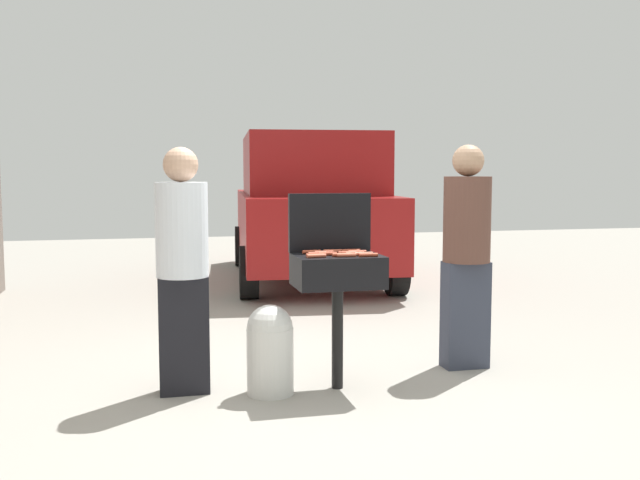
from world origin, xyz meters
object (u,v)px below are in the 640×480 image
at_px(hot_dog_7, 317,256).
at_px(parked_minivan, 309,207).
at_px(person_left, 182,261).
at_px(hot_dog_4, 316,255).
at_px(hot_dog_12, 364,254).
at_px(hot_dog_1, 347,255).
at_px(hot_dog_10, 312,252).
at_px(hot_dog_8, 324,252).
at_px(hot_dog_3, 350,251).
at_px(hot_dog_13, 342,255).
at_px(hot_dog_5, 357,252).
at_px(person_right, 467,248).
at_px(hot_dog_0, 328,254).
at_px(bbq_grill, 338,276).
at_px(hot_dog_11, 333,251).
at_px(hot_dog_6, 347,253).
at_px(hot_dog_9, 317,254).
at_px(hot_dog_2, 355,254).
at_px(hot_dog_15, 351,251).
at_px(propane_tank, 270,348).
at_px(hot_dog_14, 368,255).

height_order(hot_dog_7, parked_minivan, parked_minivan).
bearing_deg(person_left, hot_dog_4, -14.35).
xyz_separation_m(hot_dog_7, hot_dog_12, (0.34, 0.04, 0.00)).
relative_size(hot_dog_1, person_left, 0.08).
bearing_deg(hot_dog_10, hot_dog_8, -40.79).
height_order(hot_dog_3, hot_dog_13, same).
relative_size(hot_dog_5, person_right, 0.08).
relative_size(hot_dog_0, hot_dog_10, 1.00).
bearing_deg(bbq_grill, hot_dog_11, 90.46).
distance_m(hot_dog_1, hot_dog_10, 0.32).
relative_size(hot_dog_0, hot_dog_6, 1.00).
bearing_deg(hot_dog_9, hot_dog_8, 41.71).
bearing_deg(hot_dog_0, hot_dog_10, 118.29).
height_order(hot_dog_2, hot_dog_15, same).
xyz_separation_m(hot_dog_1, hot_dog_7, (-0.21, 0.01, 0.00)).
distance_m(hot_dog_7, person_left, 0.91).
distance_m(hot_dog_13, person_right, 1.17).
distance_m(hot_dog_5, propane_tank, 0.90).
distance_m(hot_dog_11, hot_dog_14, 0.33).
bearing_deg(hot_dog_11, hot_dog_5, -32.21).
bearing_deg(hot_dog_4, hot_dog_13, -5.65).
distance_m(hot_dog_0, hot_dog_2, 0.19).
height_order(hot_dog_6, hot_dog_12, same).
height_order(hot_dog_8, person_right, person_right).
height_order(hot_dog_1, hot_dog_11, same).
relative_size(hot_dog_9, propane_tank, 0.21).
height_order(hot_dog_0, hot_dog_6, same).
relative_size(hot_dog_8, hot_dog_14, 1.00).
relative_size(hot_dog_3, propane_tank, 0.21).
height_order(hot_dog_5, hot_dog_11, same).
bearing_deg(hot_dog_2, parked_minivan, 80.95).
distance_m(hot_dog_1, hot_dog_5, 0.21).
xyz_separation_m(hot_dog_6, hot_dog_15, (0.07, 0.12, 0.00)).
height_order(hot_dog_9, person_right, person_right).
xyz_separation_m(person_left, parked_minivan, (1.97, 4.90, 0.11)).
bearing_deg(parked_minivan, hot_dog_5, 86.96).
xyz_separation_m(hot_dog_1, hot_dog_12, (0.13, 0.05, 0.00)).
bearing_deg(hot_dog_3, hot_dog_13, -120.88).
xyz_separation_m(hot_dog_1, hot_dog_6, (0.04, 0.13, 0.00)).
bearing_deg(hot_dog_7, person_right, 18.00).
distance_m(bbq_grill, hot_dog_6, 0.17).
bearing_deg(hot_dog_8, hot_dog_13, -63.45).
bearing_deg(parked_minivan, hot_dog_9, 83.76).
xyz_separation_m(hot_dog_11, person_left, (-1.05, 0.01, -0.04)).
height_order(hot_dog_7, hot_dog_14, same).
bearing_deg(hot_dog_14, propane_tank, 168.42).
xyz_separation_m(hot_dog_11, hot_dog_15, (0.13, -0.01, 0.00)).
height_order(bbq_grill, hot_dog_4, hot_dog_4).
height_order(hot_dog_1, hot_dog_14, same).
relative_size(hot_dog_13, parked_minivan, 0.03).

